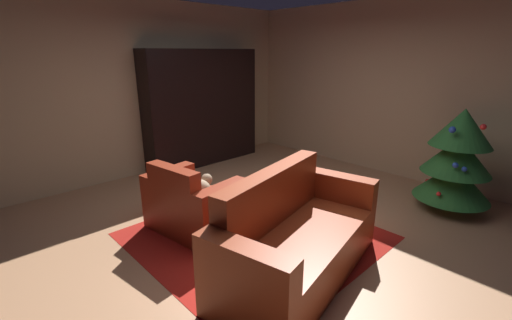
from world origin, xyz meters
TOP-DOWN VIEW (x-y plane):
  - ground_plane at (0.00, 0.00)m, footprint 6.67×6.67m
  - wall_back at (0.00, 2.81)m, footprint 5.60×0.06m
  - wall_left at (-2.77, 0.00)m, footprint 0.06×5.68m
  - area_rug at (0.08, -0.30)m, footprint 2.36×2.35m
  - bookshelf_unit at (-2.50, 1.02)m, footprint 0.40×2.19m
  - armchair_red at (-0.51, -0.71)m, footprint 1.12×0.82m
  - couch_red at (0.80, -0.47)m, footprint 1.17×2.01m
  - coffee_table at (0.03, -0.22)m, footprint 0.68×0.68m
  - book_stack_on_table at (0.01, -0.27)m, footprint 0.21×0.17m
  - bottle_on_table at (0.13, -0.05)m, footprint 0.08×0.08m
  - decorated_tree at (1.33, 2.03)m, footprint 0.91×0.91m

SIDE VIEW (x-z plane):
  - ground_plane at x=0.00m, z-range 0.00..0.00m
  - area_rug at x=0.08m, z-range 0.00..0.01m
  - armchair_red at x=-0.51m, z-range -0.11..0.72m
  - couch_red at x=0.80m, z-range -0.15..0.80m
  - coffee_table at x=0.03m, z-range 0.17..0.59m
  - book_stack_on_table at x=0.01m, z-range 0.42..0.50m
  - bottle_on_table at x=0.13m, z-range 0.39..0.71m
  - decorated_tree at x=1.33m, z-range 0.02..1.34m
  - bookshelf_unit at x=-2.50m, z-range -0.02..2.00m
  - wall_back at x=0.00m, z-range 0.00..2.77m
  - wall_left at x=-2.77m, z-range 0.00..2.77m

